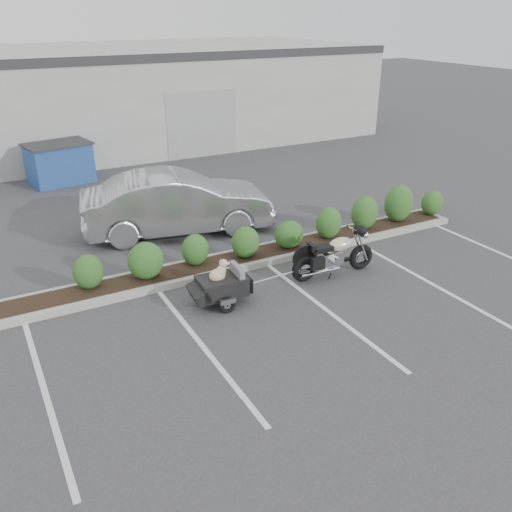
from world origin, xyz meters
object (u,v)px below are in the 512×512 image
pet_trailer (221,285)px  dumpster (60,163)px  sedan (178,203)px  motorcycle (334,256)px

pet_trailer → dumpster: (-1.24, 10.37, 0.27)m
pet_trailer → dumpster: size_ratio=0.73×
pet_trailer → sedan: size_ratio=0.34×
motorcycle → dumpster: bearing=114.6°
sedan → dumpster: bearing=28.9°
motorcycle → sedan: (-2.11, 4.14, 0.33)m
motorcycle → pet_trailer: 2.78m
motorcycle → sedan: size_ratio=0.43×
motorcycle → sedan: 4.66m
sedan → dumpster: size_ratio=2.15×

